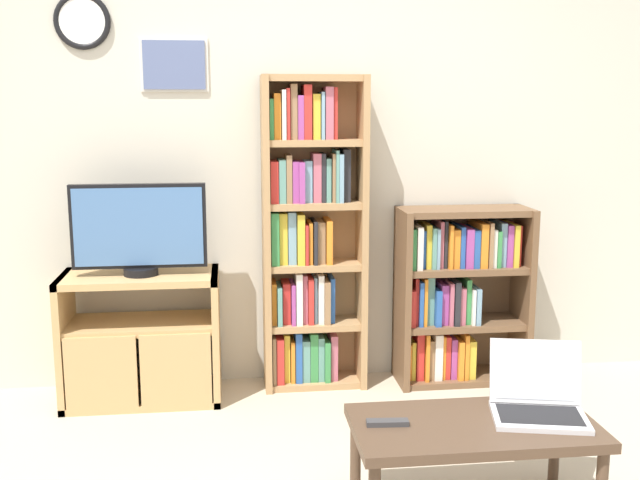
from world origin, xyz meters
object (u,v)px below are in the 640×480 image
(tv_stand, at_px, (142,338))
(bookshelf_short, at_px, (455,293))
(bookshelf_tall, at_px, (309,236))
(coffee_table, at_px, (474,433))
(laptop, at_px, (538,398))
(remote_near_laptop, at_px, (387,423))
(television, at_px, (139,229))

(tv_stand, height_order, bookshelf_short, bookshelf_short)
(bookshelf_tall, relative_size, bookshelf_short, 1.72)
(coffee_table, height_order, laptop, laptop)
(remote_near_laptop, bearing_deg, laptop, 97.41)
(coffee_table, bearing_deg, bookshelf_short, 76.03)
(tv_stand, height_order, coffee_table, tv_stand)
(laptop, bearing_deg, bookshelf_tall, 130.70)
(television, height_order, bookshelf_short, television)
(tv_stand, height_order, bookshelf_tall, bookshelf_tall)
(bookshelf_short, relative_size, laptop, 2.45)
(tv_stand, xyz_separation_m, bookshelf_tall, (0.92, 0.12, 0.51))
(tv_stand, relative_size, bookshelf_short, 0.82)
(bookshelf_tall, bearing_deg, bookshelf_short, -2.12)
(remote_near_laptop, bearing_deg, television, -136.98)
(tv_stand, relative_size, remote_near_laptop, 5.09)
(tv_stand, bearing_deg, bookshelf_short, 3.07)
(television, height_order, coffee_table, television)
(tv_stand, distance_m, bookshelf_short, 1.76)
(laptop, bearing_deg, tv_stand, 155.08)
(bookshelf_short, relative_size, remote_near_laptop, 6.18)
(tv_stand, distance_m, remote_near_laptop, 1.70)
(bookshelf_short, bearing_deg, bookshelf_tall, 177.88)
(laptop, distance_m, remote_near_laptop, 0.61)
(television, bearing_deg, laptop, -37.99)
(television, bearing_deg, bookshelf_short, 3.44)
(bookshelf_tall, bearing_deg, tv_stand, -172.24)
(bookshelf_short, bearing_deg, television, -176.56)
(television, distance_m, bookshelf_tall, 0.92)
(bookshelf_short, distance_m, laptop, 1.40)
(television, bearing_deg, remote_near_laptop, -51.55)
(bookshelf_tall, relative_size, laptop, 4.21)
(bookshelf_tall, distance_m, coffee_table, 1.63)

